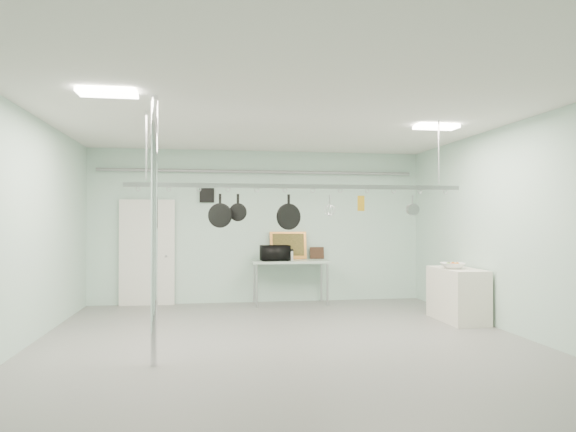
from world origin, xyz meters
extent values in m
plane|color=gray|center=(0.00, 0.00, 0.00)|extent=(8.00, 8.00, 0.00)
cube|color=silver|center=(0.00, 0.00, 3.19)|extent=(7.00, 8.00, 0.02)
cube|color=silver|center=(0.00, 3.99, 1.60)|extent=(7.00, 0.02, 3.20)
cube|color=silver|center=(3.49, 0.00, 1.60)|extent=(0.02, 8.00, 3.20)
cube|color=silver|center=(-2.30, 3.94, 1.05)|extent=(1.10, 0.10, 2.20)
cube|color=black|center=(-1.10, 3.97, 2.25)|extent=(0.30, 0.04, 0.30)
cylinder|color=gray|center=(0.00, 3.90, 2.75)|extent=(6.60, 0.07, 0.07)
cylinder|color=silver|center=(-1.70, -0.60, 1.60)|extent=(0.08, 0.08, 3.20)
cube|color=#B1D0BC|center=(0.60, 3.60, 0.88)|extent=(1.60, 0.70, 0.05)
cylinder|color=#B7B7BC|center=(-0.12, 3.32, 0.43)|extent=(0.04, 0.04, 0.86)
cylinder|color=#B7B7BC|center=(-0.12, 3.88, 0.43)|extent=(0.04, 0.04, 0.86)
cylinder|color=#B7B7BC|center=(1.32, 3.32, 0.43)|extent=(0.04, 0.04, 0.86)
cylinder|color=#B7B7BC|center=(1.32, 3.88, 0.43)|extent=(0.04, 0.04, 0.86)
cube|color=white|center=(3.15, 1.40, 0.45)|extent=(0.60, 1.20, 0.90)
cube|color=#B7B7BC|center=(0.20, 0.30, 2.20)|extent=(4.80, 0.06, 0.06)
cylinder|color=#B7B7BC|center=(-1.90, 0.30, 2.70)|extent=(0.02, 0.02, 0.94)
cylinder|color=#B7B7BC|center=(2.30, 0.30, 2.70)|extent=(0.02, 0.02, 0.94)
cube|color=white|center=(-2.20, -0.80, 3.16)|extent=(0.65, 0.30, 0.05)
cube|color=white|center=(2.40, 0.60, 3.16)|extent=(0.65, 0.30, 0.05)
imported|color=black|center=(0.27, 3.50, 1.06)|extent=(0.61, 0.44, 0.31)
cylinder|color=silver|center=(0.59, 3.55, 1.00)|extent=(0.14, 0.14, 0.19)
cube|color=orange|center=(0.60, 3.90, 1.20)|extent=(0.78, 0.13, 0.58)
cube|color=#311D11|center=(1.23, 3.90, 1.03)|extent=(0.30, 0.08, 0.25)
imported|color=white|center=(3.04, 1.35, 0.95)|extent=(0.51, 0.51, 0.10)
camera|label=1|loc=(-1.07, -6.83, 1.70)|focal=32.00mm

